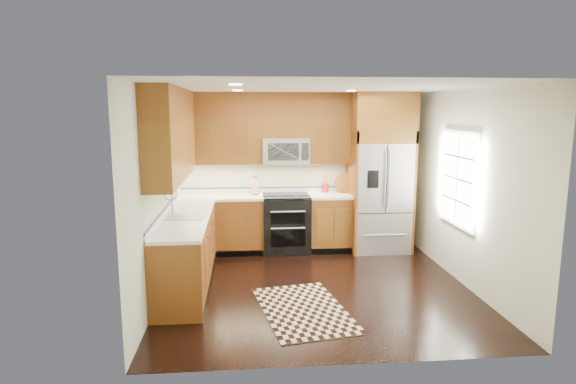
{
  "coord_description": "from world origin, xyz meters",
  "views": [
    {
      "loc": [
        -0.91,
        -6.05,
        2.34
      ],
      "look_at": [
        -0.32,
        0.6,
        1.18
      ],
      "focal_mm": 30.0,
      "sensor_mm": 36.0,
      "label": 1
    }
  ],
  "objects": [
    {
      "name": "rug",
      "position": [
        -0.25,
        -0.74,
        0.01
      ],
      "size": [
        1.19,
        1.7,
        0.01
      ],
      "primitive_type": "cube",
      "rotation": [
        0.0,
        0.0,
        0.17
      ],
      "color": "black",
      "rests_on": "ground"
    },
    {
      "name": "base_cabinets",
      "position": [
        -1.23,
        0.9,
        0.45
      ],
      "size": [
        2.85,
        3.0,
        0.9
      ],
      "color": "brown",
      "rests_on": "ground"
    },
    {
      "name": "sink_faucet",
      "position": [
        -1.73,
        0.23,
        0.99
      ],
      "size": [
        0.54,
        0.44,
        0.37
      ],
      "color": "#B2B2B7",
      "rests_on": "countertop"
    },
    {
      "name": "wall_back",
      "position": [
        0.0,
        2.0,
        1.3
      ],
      "size": [
        4.0,
        0.02,
        2.6
      ],
      "primitive_type": "cube",
      "color": "silver",
      "rests_on": "ground"
    },
    {
      "name": "wall_right",
      "position": [
        2.0,
        0.0,
        1.3
      ],
      "size": [
        0.02,
        4.0,
        2.6
      ],
      "primitive_type": "cube",
      "color": "silver",
      "rests_on": "ground"
    },
    {
      "name": "cutting_board",
      "position": [
        0.75,
        1.83,
        0.95
      ],
      "size": [
        0.39,
        0.39,
        0.02
      ],
      "primitive_type": "cylinder",
      "rotation": [
        0.0,
        0.0,
        -0.18
      ],
      "color": "brown",
      "rests_on": "countertop"
    },
    {
      "name": "refrigerator",
      "position": [
        1.3,
        1.63,
        1.3
      ],
      "size": [
        0.98,
        0.75,
        2.6
      ],
      "color": "#B2B2B7",
      "rests_on": "ground"
    },
    {
      "name": "microwave",
      "position": [
        -0.25,
        1.8,
        1.66
      ],
      "size": [
        0.76,
        0.4,
        0.42
      ],
      "color": "#B2B2B7",
      "rests_on": "ground"
    },
    {
      "name": "window",
      "position": [
        1.98,
        0.2,
        1.4
      ],
      "size": [
        0.04,
        1.1,
        1.3
      ],
      "color": "white",
      "rests_on": "ground"
    },
    {
      "name": "ground",
      "position": [
        0.0,
        0.0,
        0.0
      ],
      "size": [
        4.0,
        4.0,
        0.0
      ],
      "primitive_type": "plane",
      "color": "black",
      "rests_on": "ground"
    },
    {
      "name": "range",
      "position": [
        -0.25,
        1.67,
        0.47
      ],
      "size": [
        0.76,
        0.67,
        0.95
      ],
      "color": "black",
      "rests_on": "ground"
    },
    {
      "name": "countertop",
      "position": [
        -1.09,
        1.01,
        0.92
      ],
      "size": [
        2.86,
        3.01,
        0.04
      ],
      "color": "white",
      "rests_on": "base_cabinets"
    },
    {
      "name": "utensil_crock",
      "position": [
        0.44,
        1.93,
        1.05
      ],
      "size": [
        0.14,
        0.14,
        0.31
      ],
      "color": "#B12E15",
      "rests_on": "countertop"
    },
    {
      "name": "knife_block",
      "position": [
        -0.75,
        1.82,
        1.07
      ],
      "size": [
        0.13,
        0.17,
        0.31
      ],
      "color": "tan",
      "rests_on": "countertop"
    },
    {
      "name": "upper_cabinets",
      "position": [
        -1.15,
        1.09,
        2.02
      ],
      "size": [
        2.85,
        3.0,
        1.15
      ],
      "color": "brown",
      "rests_on": "ground"
    },
    {
      "name": "wall_left",
      "position": [
        -2.0,
        0.0,
        1.3
      ],
      "size": [
        0.02,
        4.0,
        2.6
      ],
      "primitive_type": "cube",
      "color": "silver",
      "rests_on": "ground"
    }
  ]
}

